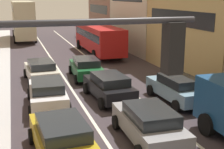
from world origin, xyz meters
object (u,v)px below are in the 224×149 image
at_px(traffic_light_pole, 58,127).
at_px(bus_mid_queue_primary, 98,37).
at_px(hatchback_centre_lane_third, 109,86).
at_px(sedan_left_lane_third, 47,93).
at_px(sedan_right_lane_behind_truck, 178,88).
at_px(sedan_left_lane_fourth, 41,70).
at_px(bus_far_queue_secondary, 23,19).
at_px(sedan_centre_lane_second, 149,123).
at_px(coupe_centre_lane_fourth, 86,67).
at_px(wagon_left_lane_second, 62,137).

height_order(traffic_light_pole, bus_mid_queue_primary, traffic_light_pole).
distance_m(hatchback_centre_lane_third, sedan_left_lane_third, 3.48).
bearing_deg(sedan_right_lane_behind_truck, hatchback_centre_lane_third, 64.56).
relative_size(sedan_left_lane_fourth, bus_far_queue_secondary, 0.42).
height_order(traffic_light_pole, sedan_left_lane_third, traffic_light_pole).
relative_size(traffic_light_pole, sedan_left_lane_third, 1.26).
bearing_deg(sedan_left_lane_fourth, sedan_centre_lane_second, -165.96).
relative_size(coupe_centre_lane_fourth, bus_far_queue_secondary, 0.42).
bearing_deg(bus_far_queue_secondary, hatchback_centre_lane_third, -173.19).
relative_size(hatchback_centre_lane_third, sedan_right_lane_behind_truck, 1.01).
bearing_deg(sedan_centre_lane_second, bus_far_queue_secondary, 7.61).
distance_m(sedan_centre_lane_second, sedan_right_lane_behind_truck, 5.39).
bearing_deg(sedan_left_lane_fourth, traffic_light_pole, 173.02).
bearing_deg(coupe_centre_lane_fourth, sedan_left_lane_fourth, 93.23).
bearing_deg(coupe_centre_lane_fourth, bus_mid_queue_primary, -17.67).
xyz_separation_m(sedan_left_lane_third, sedan_right_lane_behind_truck, (7.01, -1.33, 0.00)).
bearing_deg(traffic_light_pole, bus_far_queue_secondary, 88.71).
bearing_deg(bus_far_queue_secondary, wagon_left_lane_second, 179.36).
bearing_deg(bus_mid_queue_primary, coupe_centre_lane_fourth, 159.41).
distance_m(sedan_left_lane_third, sedan_right_lane_behind_truck, 7.14).
height_order(sedan_left_lane_third, sedan_right_lane_behind_truck, same).
distance_m(wagon_left_lane_second, coupe_centre_lane_fourth, 11.41).
bearing_deg(wagon_left_lane_second, coupe_centre_lane_fourth, -20.59).
height_order(traffic_light_pole, hatchback_centre_lane_third, traffic_light_pole).
xyz_separation_m(wagon_left_lane_second, sedan_left_lane_fourth, (0.25, 10.87, 0.00)).
relative_size(sedan_left_lane_third, sedan_left_lane_fourth, 0.99).
xyz_separation_m(coupe_centre_lane_fourth, sedan_right_lane_behind_truck, (3.71, -6.60, 0.00)).
relative_size(sedan_centre_lane_second, sedan_left_lane_third, 1.00).
bearing_deg(bus_mid_queue_primary, sedan_left_lane_third, 154.90).
bearing_deg(sedan_right_lane_behind_truck, wagon_left_lane_second, 119.10).
bearing_deg(wagon_left_lane_second, traffic_light_pole, 168.55).
bearing_deg(sedan_left_lane_fourth, wagon_left_lane_second, 175.48).
bearing_deg(coupe_centre_lane_fourth, wagon_left_lane_second, 165.52).
xyz_separation_m(sedan_centre_lane_second, coupe_centre_lane_fourth, (-0.14, 10.63, 0.00)).
height_order(hatchback_centre_lane_third, coupe_centre_lane_fourth, same).
height_order(coupe_centre_lane_fourth, bus_mid_queue_primary, bus_mid_queue_primary).
bearing_deg(sedan_centre_lane_second, wagon_left_lane_second, 95.59).
bearing_deg(sedan_left_lane_third, wagon_left_lane_second, -178.85).
bearing_deg(bus_far_queue_secondary, sedan_right_lane_behind_truck, -166.78).
relative_size(sedan_left_lane_third, coupe_centre_lane_fourth, 1.00).
distance_m(sedan_right_lane_behind_truck, bus_far_queue_secondary, 29.76).
bearing_deg(bus_mid_queue_primary, hatchback_centre_lane_third, 167.08).
relative_size(traffic_light_pole, bus_mid_queue_primary, 0.52).
bearing_deg(hatchback_centre_lane_third, sedan_left_lane_third, 90.38).
relative_size(hatchback_centre_lane_third, coupe_centre_lane_fourth, 1.00).
relative_size(wagon_left_lane_second, hatchback_centre_lane_third, 1.00).
xyz_separation_m(hatchback_centre_lane_third, sedan_left_lane_fourth, (-3.32, 5.04, 0.00)).
bearing_deg(sedan_left_lane_third, sedan_centre_lane_second, -145.14).
relative_size(traffic_light_pole, sedan_right_lane_behind_truck, 1.26).
distance_m(traffic_light_pole, sedan_right_lane_behind_truck, 13.34).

